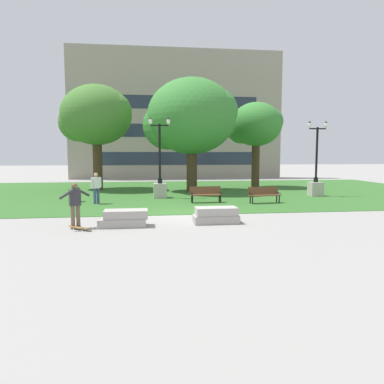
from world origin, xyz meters
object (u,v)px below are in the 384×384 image
concrete_block_center (124,219)px  person_bystander_near_lawn (96,186)px  skateboard (80,228)px  trash_bin (76,193)px  person_skateboarder (75,203)px  concrete_block_left (216,215)px  lamp_post_left (316,181)px  park_bench_near_right (264,194)px  lamp_post_center (160,182)px  park_bench_near_left (206,193)px

concrete_block_center → person_bystander_near_lawn: 6.86m
skateboard → trash_bin: (-1.55, 8.13, 0.42)m
person_skateboarder → trash_bin: 7.90m
concrete_block_left → person_bystander_near_lawn: bearing=130.8°
lamp_post_left → trash_bin: lamp_post_left is taller
concrete_block_left → lamp_post_left: bearing=45.6°
person_skateboarder → park_bench_near_right: person_skateboarder is taller
person_skateboarder → trash_bin: (-1.34, 7.77, -0.47)m
skateboard → lamp_post_center: bearing=70.4°
park_bench_near_right → lamp_post_left: (4.43, 2.93, 0.47)m
concrete_block_left → lamp_post_center: bearing=102.3°
skateboard → trash_bin: size_ratio=0.96×
lamp_post_center → person_bystander_near_lawn: 4.27m
concrete_block_center → person_bystander_near_lawn: size_ratio=1.09×
lamp_post_center → trash_bin: 5.07m
concrete_block_left → lamp_post_left: size_ratio=0.37×
concrete_block_center → lamp_post_left: bearing=36.0°
park_bench_near_right → person_bystander_near_lawn: person_bystander_near_lawn is taller
concrete_block_left → trash_bin: size_ratio=1.87×
concrete_block_center → person_skateboarder: 1.91m
concrete_block_center → skateboard: concrete_block_center is taller
trash_bin → person_bystander_near_lawn: person_bystander_near_lawn is taller
concrete_block_center → skateboard: (-1.57, -0.48, -0.22)m
trash_bin → concrete_block_left: bearing=-47.6°
lamp_post_left → person_bystander_near_lawn: (-13.70, -2.05, -0.02)m
park_bench_near_left → person_bystander_near_lawn: 6.09m
concrete_block_center → trash_bin: trash_bin is taller
lamp_post_center → person_bystander_near_lawn: lamp_post_center is taller
park_bench_near_right → trash_bin: trash_bin is taller
person_skateboarder → concrete_block_left: bearing=3.8°
park_bench_near_left → park_bench_near_right: bearing=-11.5°
person_bystander_near_lawn → park_bench_near_right: bearing=-5.4°
park_bench_near_right → person_bystander_near_lawn: size_ratio=1.08×
lamp_post_left → lamp_post_center: bearing=178.5°
person_bystander_near_lawn → person_skateboarder: bearing=-89.6°
concrete_block_left → park_bench_near_right: 6.66m
lamp_post_left → trash_bin: (-15.00, -0.98, -0.50)m
person_skateboarder → lamp_post_left: lamp_post_left is taller
skateboard → park_bench_near_right: size_ratio=0.50×
person_skateboarder → skateboard: bearing=-59.6°
concrete_block_left → person_bystander_near_lawn: (-5.48, 6.34, 0.68)m
lamp_post_center → lamp_post_left: 10.11m
concrete_block_left → park_bench_near_left: (0.59, 6.11, 0.23)m
concrete_block_left → trash_bin: (-6.77, 7.41, 0.20)m
concrete_block_center → trash_bin: 8.26m
lamp_post_center → lamp_post_left: (10.11, -0.26, -0.02)m
park_bench_near_right → park_bench_near_left: bearing=168.5°
concrete_block_center → concrete_block_left: same height
concrete_block_center → skateboard: 1.66m
lamp_post_left → concrete_block_left: bearing=-134.4°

